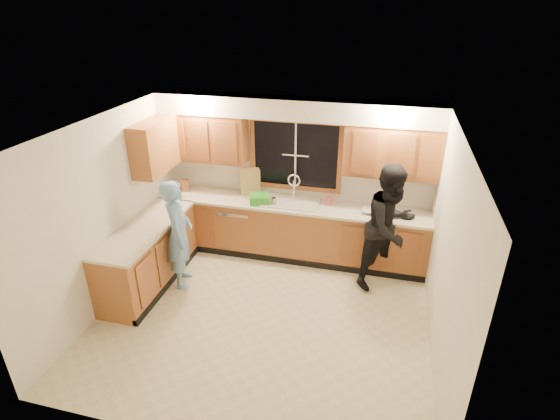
# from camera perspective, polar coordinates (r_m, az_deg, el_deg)

# --- Properties ---
(floor) EXTENTS (4.20, 4.20, 0.00)m
(floor) POSITION_cam_1_polar(r_m,az_deg,el_deg) (5.91, -2.22, -13.68)
(floor) COLOR beige
(floor) RESTS_ON ground
(ceiling) EXTENTS (4.20, 4.20, 0.00)m
(ceiling) POSITION_cam_1_polar(r_m,az_deg,el_deg) (4.73, -2.75, 10.35)
(ceiling) COLOR white
(wall_back) EXTENTS (4.20, 0.00, 4.20)m
(wall_back) POSITION_cam_1_polar(r_m,az_deg,el_deg) (6.88, 2.03, 4.44)
(wall_back) COLOR white
(wall_back) RESTS_ON ground
(wall_left) EXTENTS (0.00, 3.80, 3.80)m
(wall_left) POSITION_cam_1_polar(r_m,az_deg,el_deg) (6.09, -21.77, -0.46)
(wall_left) COLOR white
(wall_left) RESTS_ON ground
(wall_right) EXTENTS (0.00, 3.80, 3.80)m
(wall_right) POSITION_cam_1_polar(r_m,az_deg,el_deg) (5.09, 20.97, -5.63)
(wall_right) COLOR white
(wall_right) RESTS_ON ground
(base_cabinets_back) EXTENTS (4.20, 0.60, 0.88)m
(base_cabinets_back) POSITION_cam_1_polar(r_m,az_deg,el_deg) (6.95, 1.39, -2.67)
(base_cabinets_back) COLOR #A55F30
(base_cabinets_back) RESTS_ON ground
(base_cabinets_left) EXTENTS (0.60, 1.90, 0.88)m
(base_cabinets_left) POSITION_cam_1_polar(r_m,az_deg,el_deg) (6.56, -16.76, -5.78)
(base_cabinets_left) COLOR #A55F30
(base_cabinets_left) RESTS_ON ground
(countertop_back) EXTENTS (4.20, 0.63, 0.04)m
(countertop_back) POSITION_cam_1_polar(r_m,az_deg,el_deg) (6.73, 1.41, 0.71)
(countertop_back) COLOR beige
(countertop_back) RESTS_ON base_cabinets_back
(countertop_left) EXTENTS (0.63, 1.90, 0.04)m
(countertop_left) POSITION_cam_1_polar(r_m,az_deg,el_deg) (6.33, -17.17, -2.25)
(countertop_left) COLOR beige
(countertop_left) RESTS_ON base_cabinets_left
(upper_cabinets_left) EXTENTS (1.35, 0.33, 0.75)m
(upper_cabinets_left) POSITION_cam_1_polar(r_m,az_deg,el_deg) (6.96, -9.89, 9.35)
(upper_cabinets_left) COLOR #A55F30
(upper_cabinets_left) RESTS_ON wall_back
(upper_cabinets_right) EXTENTS (1.35, 0.33, 0.75)m
(upper_cabinets_right) POSITION_cam_1_polar(r_m,az_deg,el_deg) (6.40, 14.46, 7.42)
(upper_cabinets_right) COLOR #A55F30
(upper_cabinets_right) RESTS_ON wall_back
(upper_cabinets_return) EXTENTS (0.33, 0.90, 0.75)m
(upper_cabinets_return) POSITION_cam_1_polar(r_m,az_deg,el_deg) (6.67, -16.04, 7.98)
(upper_cabinets_return) COLOR #A55F30
(upper_cabinets_return) RESTS_ON wall_left
(soffit) EXTENTS (4.20, 0.35, 0.30)m
(soffit) POSITION_cam_1_polar(r_m,az_deg,el_deg) (6.39, 1.84, 13.09)
(soffit) COLOR white
(soffit) RESTS_ON wall_back
(window_frame) EXTENTS (1.44, 0.03, 1.14)m
(window_frame) POSITION_cam_1_polar(r_m,az_deg,el_deg) (6.75, 2.06, 7.18)
(window_frame) COLOR black
(window_frame) RESTS_ON wall_back
(sink) EXTENTS (0.86, 0.52, 0.57)m
(sink) POSITION_cam_1_polar(r_m,az_deg,el_deg) (6.76, 1.44, 0.51)
(sink) COLOR silver
(sink) RESTS_ON countertop_back
(dishwasher) EXTENTS (0.60, 0.56, 0.82)m
(dishwasher) POSITION_cam_1_polar(r_m,az_deg,el_deg) (7.17, -5.27, -2.11)
(dishwasher) COLOR white
(dishwasher) RESTS_ON floor
(stove) EXTENTS (0.58, 0.75, 0.90)m
(stove) POSITION_cam_1_polar(r_m,az_deg,el_deg) (6.16, -19.38, -8.34)
(stove) COLOR white
(stove) RESTS_ON floor
(man) EXTENTS (0.58, 0.69, 1.61)m
(man) POSITION_cam_1_polar(r_m,az_deg,el_deg) (6.26, -13.08, -3.08)
(man) COLOR #74A7DB
(man) RESTS_ON floor
(woman) EXTENTS (1.10, 1.12, 1.82)m
(woman) POSITION_cam_1_polar(r_m,az_deg,el_deg) (6.24, 14.18, -2.19)
(woman) COLOR black
(woman) RESTS_ON floor
(knife_block) EXTENTS (0.14, 0.13, 0.20)m
(knife_block) POSITION_cam_1_polar(r_m,az_deg,el_deg) (7.29, -12.28, 3.16)
(knife_block) COLOR #9D572B
(knife_block) RESTS_ON countertop_back
(cutting_board) EXTENTS (0.34, 0.22, 0.42)m
(cutting_board) POSITION_cam_1_polar(r_m,az_deg,el_deg) (7.01, -3.89, 3.81)
(cutting_board) COLOR tan
(cutting_board) RESTS_ON countertop_back
(dish_crate) EXTENTS (0.35, 0.33, 0.13)m
(dish_crate) POSITION_cam_1_polar(r_m,az_deg,el_deg) (6.72, -2.67, 1.46)
(dish_crate) COLOR #2F8F24
(dish_crate) RESTS_ON countertop_back
(soap_bottle) EXTENTS (0.10, 0.10, 0.18)m
(soap_bottle) POSITION_cam_1_polar(r_m,az_deg,el_deg) (6.70, 6.38, 1.44)
(soap_bottle) COLOR #D3507A
(soap_bottle) RESTS_ON countertop_back
(bowl) EXTENTS (0.26, 0.26, 0.06)m
(bowl) POSITION_cam_1_polar(r_m,az_deg,el_deg) (6.55, 11.60, -0.14)
(bowl) COLOR silver
(bowl) RESTS_ON countertop_back
(can_left) EXTENTS (0.08, 0.08, 0.13)m
(can_left) POSITION_cam_1_polar(r_m,az_deg,el_deg) (6.69, -1.71, 1.31)
(can_left) COLOR tan
(can_left) RESTS_ON countertop_back
(can_right) EXTENTS (0.09, 0.09, 0.12)m
(can_right) POSITION_cam_1_polar(r_m,az_deg,el_deg) (6.64, -0.80, 1.12)
(can_right) COLOR tan
(can_right) RESTS_ON countertop_back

